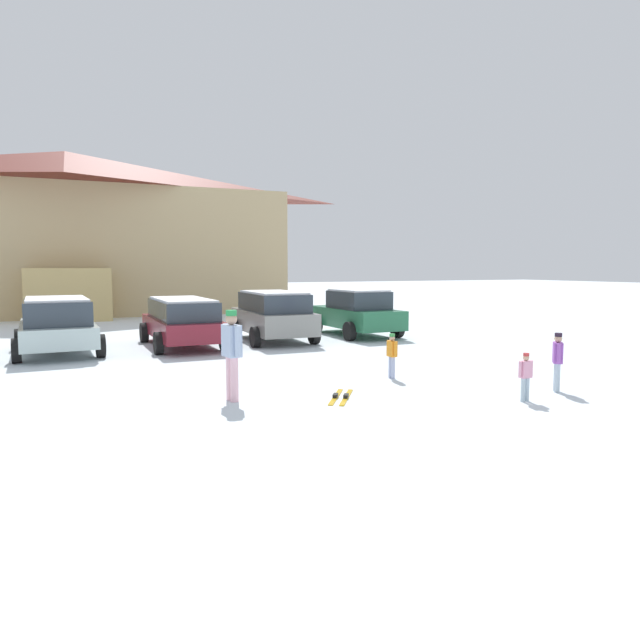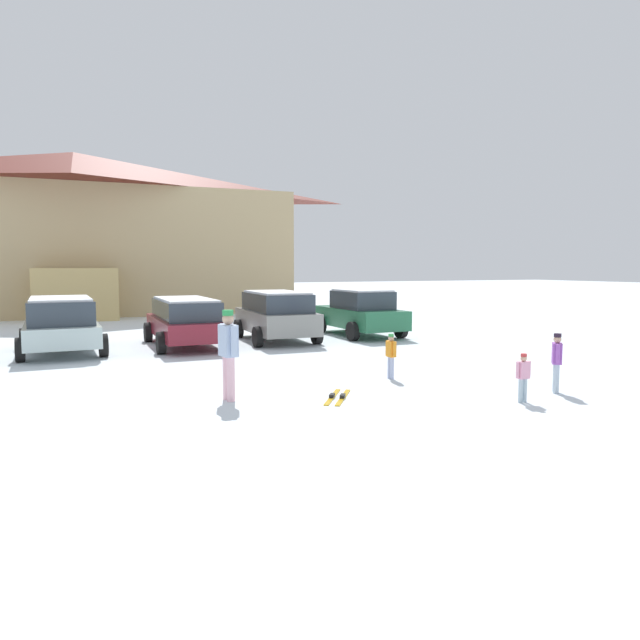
% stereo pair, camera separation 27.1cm
% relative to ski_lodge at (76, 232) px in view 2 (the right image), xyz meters
% --- Properties ---
extents(ground, '(160.00, 160.00, 0.00)m').
position_rel_ski_lodge_xyz_m(ground, '(3.72, -28.46, -4.33)').
color(ground, silver).
extents(ski_lodge, '(22.68, 11.64, 8.57)m').
position_rel_ski_lodge_xyz_m(ski_lodge, '(0.00, 0.00, 0.00)').
color(ski_lodge, tan).
rests_on(ski_lodge, ground).
extents(parked_silver_wagon, '(2.32, 4.10, 1.59)m').
position_rel_ski_lodge_xyz_m(parked_silver_wagon, '(-0.77, -16.07, -3.47)').
color(parked_silver_wagon, silver).
rests_on(parked_silver_wagon, ground).
extents(parked_maroon_van, '(2.13, 4.65, 1.49)m').
position_rel_ski_lodge_xyz_m(parked_maroon_van, '(2.73, -16.00, -3.51)').
color(parked_maroon_van, maroon).
rests_on(parked_maroon_van, ground).
extents(parked_grey_wagon, '(2.29, 4.12, 1.65)m').
position_rel_ski_lodge_xyz_m(parked_grey_wagon, '(5.72, -15.99, -3.44)').
color(parked_grey_wagon, gray).
rests_on(parked_grey_wagon, ground).
extents(parked_green_coupe, '(2.12, 4.17, 1.65)m').
position_rel_ski_lodge_xyz_m(parked_green_coupe, '(8.97, -15.77, -3.50)').
color(parked_green_coupe, '#266A45').
rests_on(parked_green_coupe, ground).
extents(skier_child_in_pink_snowsuit, '(0.33, 0.13, 0.89)m').
position_rel_ski_lodge_xyz_m(skier_child_in_pink_snowsuit, '(6.89, -25.96, -3.83)').
color(skier_child_in_pink_snowsuit, '#A0B6C3').
rests_on(skier_child_in_pink_snowsuit, ground).
extents(skier_adult_in_blue_parka, '(0.29, 0.61, 1.67)m').
position_rel_ski_lodge_xyz_m(skier_adult_in_blue_parka, '(2.07, -23.64, -3.39)').
color(skier_adult_in_blue_parka, beige).
rests_on(skier_adult_in_blue_parka, ground).
extents(skier_child_in_orange_jacket, '(0.15, 0.37, 0.99)m').
position_rel_ski_lodge_xyz_m(skier_child_in_orange_jacket, '(5.85, -23.08, -3.77)').
color(skier_child_in_orange_jacket, '#A5AFD0').
rests_on(skier_child_in_orange_jacket, ground).
extents(skier_child_in_purple_jacket, '(0.31, 0.34, 1.16)m').
position_rel_ski_lodge_xyz_m(skier_child_in_purple_jacket, '(8.06, -25.61, -3.67)').
color(skier_child_in_purple_jacket, '#A7BBCA').
rests_on(skier_child_in_purple_jacket, ground).
extents(pair_of_skis, '(1.00, 1.26, 0.08)m').
position_rel_ski_lodge_xyz_m(pair_of_skis, '(3.98, -24.28, -4.31)').
color(pair_of_skis, gold).
rests_on(pair_of_skis, ground).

